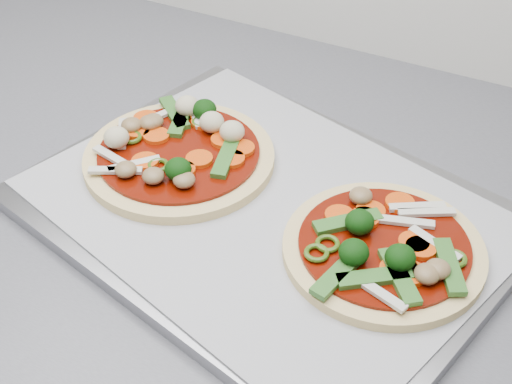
% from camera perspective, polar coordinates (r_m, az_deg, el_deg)
% --- Properties ---
extents(baking_tray, '(0.47, 0.39, 0.01)m').
position_cam_1_polar(baking_tray, '(0.63, 0.79, -1.69)').
color(baking_tray, gray).
rests_on(baking_tray, countertop).
extents(parchment, '(0.45, 0.38, 0.00)m').
position_cam_1_polar(parchment, '(0.62, 0.80, -1.16)').
color(parchment, '#9F9FA4').
rests_on(parchment, baking_tray).
extents(pizza_left, '(0.20, 0.20, 0.03)m').
position_cam_1_polar(pizza_left, '(0.67, -6.19, 3.34)').
color(pizza_left, tan).
rests_on(pizza_left, parchment).
extents(pizza_right, '(0.19, 0.19, 0.03)m').
position_cam_1_polar(pizza_right, '(0.58, 10.20, -4.43)').
color(pizza_right, tan).
rests_on(pizza_right, parchment).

